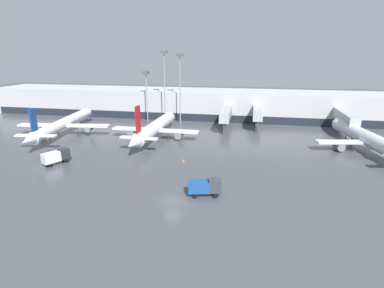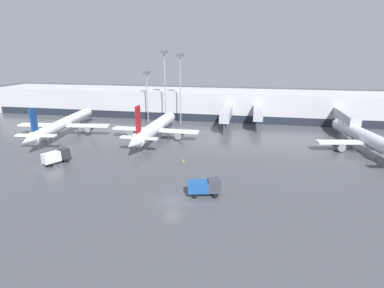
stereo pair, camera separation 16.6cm
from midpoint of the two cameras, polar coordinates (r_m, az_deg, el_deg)
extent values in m
plane|color=#424449|center=(45.42, -3.62, -10.82)|extent=(320.00, 320.00, 0.00)
cube|color=#B2B2B7|center=(102.70, 5.12, 7.60)|extent=(160.00, 16.00, 9.00)
cube|color=#1E232D|center=(95.44, 4.54, 4.88)|extent=(156.80, 0.10, 2.40)
cube|color=#A8AAB2|center=(88.57, 12.49, 5.82)|extent=(2.60, 11.65, 2.80)
cylinder|color=#3F4247|center=(84.09, 12.41, 3.15)|extent=(0.44, 0.44, 3.20)
cube|color=#A8AAB2|center=(86.72, 6.65, 5.88)|extent=(2.60, 15.83, 2.80)
cylinder|color=#3F4247|center=(80.25, 6.14, 2.79)|extent=(0.44, 0.44, 3.20)
cube|color=#A8AAB2|center=(90.13, 27.33, 4.51)|extent=(2.60, 15.88, 2.80)
cylinder|color=#3F4247|center=(83.90, 28.37, 1.44)|extent=(0.44, 0.44, 3.20)
cylinder|color=silver|center=(77.90, 30.54, 0.91)|extent=(8.47, 28.90, 3.21)
cone|color=silver|center=(91.79, 25.68, 3.73)|extent=(3.64, 4.03, 3.05)
cube|color=silver|center=(77.46, 30.72, 0.31)|extent=(23.23, 6.66, 0.44)
cylinder|color=slate|center=(74.65, 26.31, -0.38)|extent=(2.23, 2.95, 1.76)
cylinder|color=#2D2D33|center=(86.32, 27.35, 1.31)|extent=(0.20, 0.20, 1.29)
cylinder|color=#2D2D33|center=(75.43, 28.39, -0.89)|extent=(0.20, 0.20, 1.29)
cylinder|color=silver|center=(86.96, -22.95, 3.77)|extent=(6.55, 30.31, 2.64)
cone|color=silver|center=(101.72, -18.91, 5.95)|extent=(2.86, 3.20, 2.51)
cone|color=silver|center=(72.54, -28.76, 0.57)|extent=(2.87, 4.23, 2.37)
cube|color=silver|center=(86.41, -23.12, 3.31)|extent=(24.34, 5.59, 0.44)
cube|color=silver|center=(75.09, -27.53, 1.46)|extent=(9.31, 2.56, 0.35)
cube|color=navy|center=(74.38, -27.88, 3.90)|extent=(0.64, 2.24, 5.53)
cylinder|color=slate|center=(89.82, -26.94, 2.78)|extent=(1.79, 2.87, 1.45)
cylinder|color=slate|center=(83.78, -18.90, 2.81)|extent=(1.79, 2.87, 1.45)
cylinder|color=#2D2D33|center=(96.09, -20.27, 3.85)|extent=(0.20, 0.20, 2.08)
cylinder|color=#2D2D33|center=(87.95, -25.47, 2.10)|extent=(0.20, 0.20, 2.08)
cylinder|color=#2D2D33|center=(84.47, -20.86, 2.09)|extent=(0.20, 0.20, 2.08)
cylinder|color=silver|center=(76.94, -6.81, 3.24)|extent=(3.58, 25.12, 3.16)
cone|color=silver|center=(90.24, -3.92, 5.36)|extent=(3.06, 3.53, 3.00)
cone|color=silver|center=(63.52, -11.09, 0.08)|extent=(2.92, 4.79, 2.85)
cube|color=silver|center=(76.52, -6.95, 2.67)|extent=(22.44, 2.84, 0.44)
cube|color=silver|center=(66.42, -9.98, 1.17)|extent=(8.54, 1.52, 0.35)
cube|color=maroon|center=(65.49, -10.15, 4.39)|extent=(0.40, 2.23, 6.39)
cylinder|color=slate|center=(78.98, -11.24, 2.20)|extent=(1.78, 2.74, 1.74)
cylinder|color=slate|center=(75.01, -2.37, 1.73)|extent=(1.78, 2.74, 1.74)
cylinder|color=#2D2D33|center=(85.00, -5.01, 3.07)|extent=(0.20, 0.20, 1.60)
cylinder|color=#2D2D33|center=(77.58, -9.56, 1.54)|extent=(0.20, 0.20, 1.60)
cylinder|color=#2D2D33|center=(75.29, -4.47, 1.26)|extent=(0.20, 0.20, 1.60)
cube|color=silver|center=(64.40, -25.18, -2.32)|extent=(3.00, 3.65, 1.89)
cube|color=#26282D|center=(65.47, -23.17, -1.70)|extent=(2.35, 2.50, 2.03)
cylinder|color=black|center=(66.57, -23.30, -2.66)|extent=(0.55, 0.74, 0.70)
cylinder|color=black|center=(65.28, -22.65, -2.96)|extent=(0.55, 0.74, 0.70)
cylinder|color=black|center=(65.23, -25.79, -3.37)|extent=(0.55, 0.74, 0.70)
cylinder|color=black|center=(63.92, -25.18, -3.69)|extent=(0.55, 0.74, 0.70)
cube|color=#19478C|center=(46.22, 1.26, -8.11)|extent=(3.42, 2.46, 1.71)
cube|color=#333842|center=(46.34, 4.37, -7.87)|extent=(2.23, 2.11, 2.04)
cylinder|color=black|center=(47.67, 4.33, -8.95)|extent=(0.74, 0.40, 0.70)
cylinder|color=black|center=(46.20, 4.53, -9.84)|extent=(0.74, 0.40, 0.70)
cylinder|color=black|center=(47.47, 0.53, -9.01)|extent=(0.74, 0.40, 0.70)
cylinder|color=black|center=(45.99, 0.61, -9.92)|extent=(0.74, 0.40, 0.70)
cone|color=orange|center=(60.65, -1.60, -3.11)|extent=(0.45, 0.45, 0.64)
cylinder|color=gray|center=(92.97, -5.12, 10.35)|extent=(0.30, 0.30, 20.98)
cube|color=#4C4C51|center=(92.35, -5.31, 17.07)|extent=(1.80, 1.80, 0.80)
cylinder|color=gray|center=(96.11, -8.47, 8.63)|extent=(0.30, 0.30, 14.96)
cube|color=#4C4C51|center=(95.30, -8.68, 13.32)|extent=(1.80, 1.80, 0.80)
cylinder|color=gray|center=(92.07, -2.18, 10.07)|extent=(0.30, 0.30, 20.13)
cube|color=#4C4C51|center=(91.40, -2.25, 16.60)|extent=(1.80, 1.80, 0.80)
camera|label=1|loc=(0.08, -89.92, 0.02)|focal=28.00mm
camera|label=2|loc=(0.08, 90.08, -0.02)|focal=28.00mm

